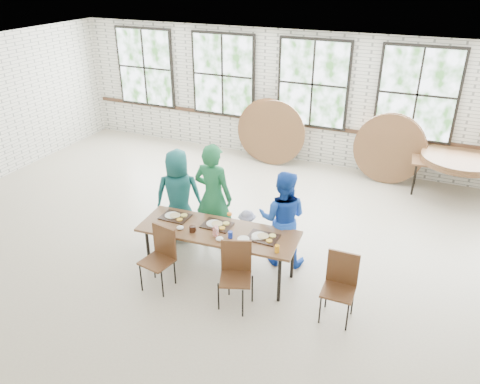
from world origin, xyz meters
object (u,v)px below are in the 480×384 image
at_px(chair_near_left, 161,252).
at_px(dining_table, 218,233).
at_px(chair_near_right, 236,268).
at_px(storage_table, 459,165).

bearing_deg(chair_near_left, dining_table, 55.10).
height_order(dining_table, chair_near_left, chair_near_left).
distance_m(dining_table, chair_near_right, 0.77).
bearing_deg(chair_near_left, storage_table, 61.64).
distance_m(dining_table, chair_near_left, 0.89).
bearing_deg(storage_table, chair_near_right, -124.41).
bearing_deg(dining_table, chair_near_left, -139.08).
distance_m(chair_near_left, chair_near_right, 1.16).
xyz_separation_m(chair_near_left, chair_near_right, (1.15, 0.08, 0.00)).
relative_size(chair_near_right, storage_table, 0.51).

